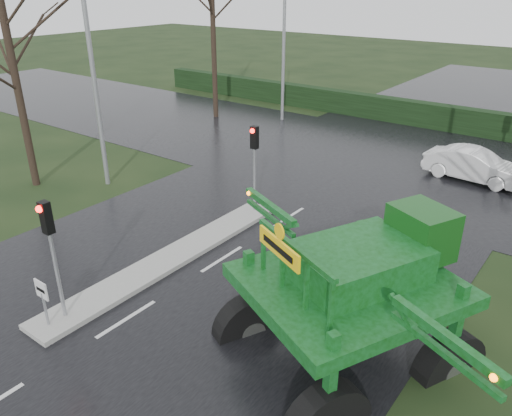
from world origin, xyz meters
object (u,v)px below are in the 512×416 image
Objects in this scene: keep_left_sign at (43,296)px; white_sedan at (471,180)px; traffic_signal_near at (50,236)px; crop_sprayer at (257,250)px; street_light_left_near at (94,46)px; street_light_left_far at (288,23)px; traffic_signal_mid at (254,151)px.

keep_left_sign is 0.31× the size of white_sedan.
crop_sprayer is at bearing 34.15° from traffic_signal_near.
keep_left_sign is at bearing 165.64° from white_sedan.
street_light_left_near and street_light_left_far have the same top height.
traffic_signal_mid reaches higher than white_sedan.
traffic_signal_mid is 0.44× the size of crop_sprayer.
crop_sprayer is at bearing -58.23° from street_light_left_far.
traffic_signal_near reaches higher than keep_left_sign.
keep_left_sign is at bearing -72.22° from street_light_left_far.
white_sedan is (5.84, 8.83, -2.59)m from traffic_signal_mid.
crop_sprayer reaches higher than traffic_signal_mid.
traffic_signal_near is 5.21m from crop_sprayer.
street_light_left_near reaches higher than keep_left_sign.
traffic_signal_mid is at bearing 12.21° from street_light_left_near.
traffic_signal_mid is 0.35× the size of street_light_left_far.
white_sedan is (12.73, 10.32, -5.99)m from street_light_left_near.
keep_left_sign is at bearing -90.00° from traffic_signal_near.
street_light_left_near is (-6.89, -1.49, 3.40)m from traffic_signal_mid.
crop_sprayer is (4.31, 3.41, 1.27)m from keep_left_sign.
street_light_left_near is at bearing -90.00° from street_light_left_far.
street_light_left_near is (-6.89, 7.50, 4.93)m from keep_left_sign.
crop_sprayer is 14.68m from white_sedan.
crop_sprayer is at bearing 38.40° from keep_left_sign.
street_light_left_near is at bearing 132.81° from white_sedan.
street_light_left_far is 21.59m from crop_sprayer.
white_sedan is at bearing 56.52° from traffic_signal_mid.
crop_sprayer reaches higher than white_sedan.
street_light_left_far reaches higher than traffic_signal_near.
keep_left_sign is 11.32m from street_light_left_near.
keep_left_sign is 0.17× the size of crop_sprayer.
traffic_signal_near is 0.44× the size of crop_sprayer.
traffic_signal_mid is 7.05m from crop_sprayer.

